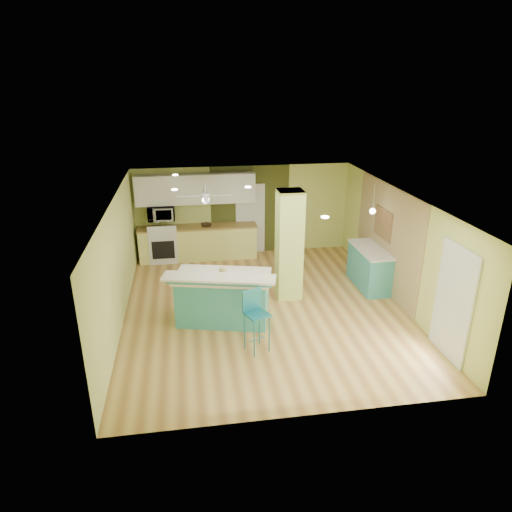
# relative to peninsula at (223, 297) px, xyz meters

# --- Properties ---
(floor) EXTENTS (6.00, 7.00, 0.01)m
(floor) POSITION_rel_peninsula_xyz_m (0.93, 0.42, -0.55)
(floor) COLOR #A06F38
(floor) RESTS_ON ground
(ceiling) EXTENTS (6.00, 7.00, 0.01)m
(ceiling) POSITION_rel_peninsula_xyz_m (0.93, 0.42, 1.96)
(ceiling) COLOR white
(ceiling) RESTS_ON wall_back
(wall_back) EXTENTS (6.00, 0.01, 2.50)m
(wall_back) POSITION_rel_peninsula_xyz_m (0.93, 3.92, 0.71)
(wall_back) COLOR #CCD672
(wall_back) RESTS_ON floor
(wall_front) EXTENTS (6.00, 0.01, 2.50)m
(wall_front) POSITION_rel_peninsula_xyz_m (0.93, -3.09, 0.71)
(wall_front) COLOR #CCD672
(wall_front) RESTS_ON floor
(wall_left) EXTENTS (0.01, 7.00, 2.50)m
(wall_left) POSITION_rel_peninsula_xyz_m (-2.07, 0.42, 0.71)
(wall_left) COLOR #CCD672
(wall_left) RESTS_ON floor
(wall_right) EXTENTS (0.01, 7.00, 2.50)m
(wall_right) POSITION_rel_peninsula_xyz_m (3.94, 0.42, 0.71)
(wall_right) COLOR #CCD672
(wall_right) RESTS_ON floor
(wood_panel) EXTENTS (0.02, 3.40, 2.50)m
(wood_panel) POSITION_rel_peninsula_xyz_m (3.92, 1.02, 0.71)
(wood_panel) COLOR #987F57
(wood_panel) RESTS_ON floor
(olive_accent) EXTENTS (2.20, 0.02, 2.50)m
(olive_accent) POSITION_rel_peninsula_xyz_m (1.13, 3.90, 0.71)
(olive_accent) COLOR #41461C
(olive_accent) RESTS_ON floor
(interior_door) EXTENTS (0.82, 0.05, 2.00)m
(interior_door) POSITION_rel_peninsula_xyz_m (1.13, 3.88, 0.46)
(interior_door) COLOR silver
(interior_door) RESTS_ON floor
(french_door) EXTENTS (0.04, 1.08, 2.10)m
(french_door) POSITION_rel_peninsula_xyz_m (3.90, -1.88, 0.51)
(french_door) COLOR white
(french_door) RESTS_ON floor
(column) EXTENTS (0.55, 0.55, 2.50)m
(column) POSITION_rel_peninsula_xyz_m (1.58, 0.92, 0.71)
(column) COLOR #BFD563
(column) RESTS_ON floor
(kitchen_run) EXTENTS (3.25, 0.63, 0.94)m
(kitchen_run) POSITION_rel_peninsula_xyz_m (-0.37, 3.62, -0.07)
(kitchen_run) COLOR #E2E276
(kitchen_run) RESTS_ON floor
(stove) EXTENTS (0.76, 0.66, 1.08)m
(stove) POSITION_rel_peninsula_xyz_m (-1.32, 3.61, -0.08)
(stove) COLOR silver
(stove) RESTS_ON floor
(upper_cabinets) EXTENTS (3.20, 0.34, 0.80)m
(upper_cabinets) POSITION_rel_peninsula_xyz_m (-0.37, 3.74, 1.41)
(upper_cabinets) COLOR white
(upper_cabinets) RESTS_ON wall_back
(microwave) EXTENTS (0.70, 0.48, 0.39)m
(microwave) POSITION_rel_peninsula_xyz_m (-1.32, 3.62, 0.81)
(microwave) COLOR white
(microwave) RESTS_ON wall_back
(ceiling_fan) EXTENTS (1.41, 1.41, 0.61)m
(ceiling_fan) POSITION_rel_peninsula_xyz_m (-0.17, 2.42, 1.54)
(ceiling_fan) COLOR white
(ceiling_fan) RESTS_ON ceiling
(pendant_lamp) EXTENTS (0.14, 0.14, 0.69)m
(pendant_lamp) POSITION_rel_peninsula_xyz_m (3.58, 1.17, 1.34)
(pendant_lamp) COLOR white
(pendant_lamp) RESTS_ON ceiling
(wall_decor) EXTENTS (0.03, 0.90, 0.70)m
(wall_decor) POSITION_rel_peninsula_xyz_m (3.90, 1.22, 1.01)
(wall_decor) COLOR brown
(wall_decor) RESTS_ON wood_panel
(peninsula) EXTENTS (2.28, 1.63, 1.17)m
(peninsula) POSITION_rel_peninsula_xyz_m (0.00, 0.00, 0.00)
(peninsula) COLOR teal
(peninsula) RESTS_ON floor
(bar_stool) EXTENTS (0.51, 0.51, 1.18)m
(bar_stool) POSITION_rel_peninsula_xyz_m (0.48, -1.15, 0.25)
(bar_stool) COLOR #1D7285
(bar_stool) RESTS_ON floor
(side_counter) EXTENTS (0.64, 1.50, 0.97)m
(side_counter) POSITION_rel_peninsula_xyz_m (3.63, 1.14, -0.06)
(side_counter) COLOR teal
(side_counter) RESTS_ON floor
(fruit_bowl) EXTENTS (0.32, 0.32, 0.07)m
(fruit_bowl) POSITION_rel_peninsula_xyz_m (-0.13, 3.58, 0.43)
(fruit_bowl) COLOR #362516
(fruit_bowl) RESTS_ON kitchen_run
(canister) EXTENTS (0.15, 0.15, 0.19)m
(canister) POSITION_rel_peninsula_xyz_m (0.01, -0.02, 0.57)
(canister) COLOR gold
(canister) RESTS_ON peninsula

